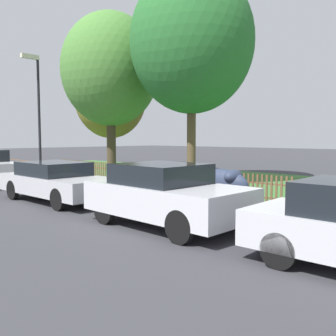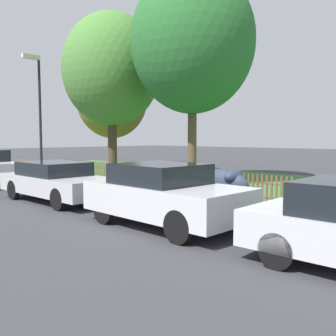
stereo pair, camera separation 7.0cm
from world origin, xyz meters
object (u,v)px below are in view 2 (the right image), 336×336
Objects in this scene: parked_car_navy_estate at (165,194)px; tree_nearest_kerb at (112,97)px; covered_motorcycle at (222,184)px; parked_car_black_saloon at (57,181)px; tree_behind_motorcycle at (112,70)px; street_lamp at (38,103)px; tree_mid_park at (193,42)px.

parked_car_navy_estate is 0.49× the size of tree_nearest_kerb.
parked_car_navy_estate is 2.93m from covered_motorcycle.
parked_car_black_saloon is 1.17× the size of parked_car_navy_estate.
tree_behind_motorcycle reaches higher than tree_nearest_kerb.
covered_motorcycle is at bearing 7.05° from street_lamp.
tree_nearest_kerb reaches higher than parked_car_black_saloon.
tree_nearest_kerb reaches higher than street_lamp.
street_lamp is (-9.59, 1.76, 2.76)m from parked_car_navy_estate.
parked_car_navy_estate reaches higher than parked_car_black_saloon.
parked_car_navy_estate is 13.14m from tree_behind_motorcycle.
parked_car_navy_estate is at bearing -0.99° from parked_car_black_saloon.
tree_mid_park is at bearing 126.98° from parked_car_navy_estate.
tree_mid_park reaches higher than tree_behind_motorcycle.
street_lamp is (-4.78, 1.79, 2.84)m from parked_car_black_saloon.
tree_nearest_kerb is (-15.61, 10.29, 4.13)m from parked_car_navy_estate.
parked_car_black_saloon reaches higher than covered_motorcycle.
tree_nearest_kerb reaches higher than parked_car_navy_estate.
street_lamp is (6.02, -8.53, -1.37)m from tree_nearest_kerb.
tree_mid_park is 7.27m from street_lamp.
tree_mid_park is (-4.52, 3.88, 5.51)m from covered_motorcycle.
tree_mid_park is 1.69× the size of street_lamp.
covered_motorcycle is at bearing -40.60° from tree_mid_park.
parked_car_black_saloon is 5.84m from street_lamp.
tree_mid_park is at bearing 4.09° from tree_behind_motorcycle.
covered_motorcycle is 0.36× the size of street_lamp.
covered_motorcycle is (4.29, 2.91, 0.02)m from parked_car_black_saloon.
street_lamp is (-9.07, -1.12, 2.83)m from covered_motorcycle.
tree_mid_park reaches higher than parked_car_black_saloon.
tree_behind_motorcycle is at bearing 148.74° from parked_car_navy_estate.
parked_car_black_saloon is 5.18m from covered_motorcycle.
parked_car_black_saloon is at bearing -146.84° from covered_motorcycle.
covered_motorcycle is at bearing 100.55° from parked_car_navy_estate.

